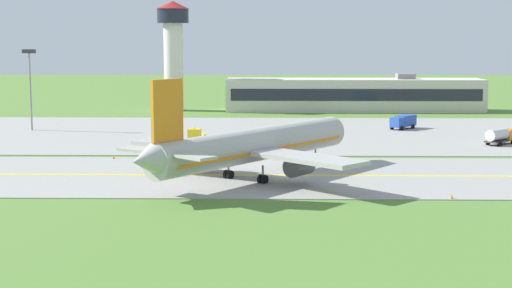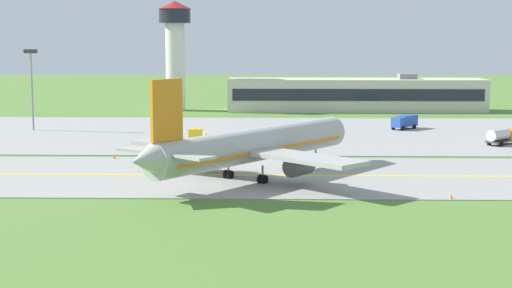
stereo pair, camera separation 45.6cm
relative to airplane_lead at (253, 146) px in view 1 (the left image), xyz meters
name	(u,v)px [view 1 (the left image)]	position (x,y,z in m)	size (l,w,h in m)	color
ground_plane	(281,176)	(3.36, 2.47, -4.13)	(500.00, 500.00, 0.00)	#517A33
taxiway_strip	(281,176)	(3.36, 2.47, -4.08)	(240.00, 28.00, 0.10)	gray
apron_pad	(335,134)	(13.36, 44.47, -4.08)	(140.00, 52.00, 0.10)	gray
taxiway_centreline	(281,175)	(3.36, 2.47, -4.03)	(220.00, 0.60, 0.01)	yellow
airplane_lead	(253,146)	(0.00, 0.00, 0.00)	(29.02, 33.86, 12.70)	#ADADA8
service_truck_baggage	(196,135)	(-10.07, 32.60, -2.95)	(2.64, 6.51, 2.59)	yellow
service_truck_fuel	(403,121)	(26.38, 51.29, -2.60)	(5.50, 5.86, 2.60)	#264CA5
service_truck_catering	(500,136)	(38.24, 30.72, -2.60)	(5.80, 5.58, 2.65)	orange
terminal_building	(354,95)	(21.03, 87.16, -0.43)	(58.25, 10.41, 8.55)	beige
control_tower	(173,44)	(-20.39, 87.67, 11.00)	(7.60, 7.60, 24.95)	silver
apron_light_mast	(30,79)	(-41.42, 48.11, 5.19)	(2.40, 0.50, 14.70)	gray
traffic_cone_near_edge	(113,157)	(-19.92, 15.24, -3.83)	(0.44, 0.44, 0.60)	orange
traffic_cone_mid_edge	(452,197)	(21.23, -11.00, -3.83)	(0.44, 0.44, 0.60)	orange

